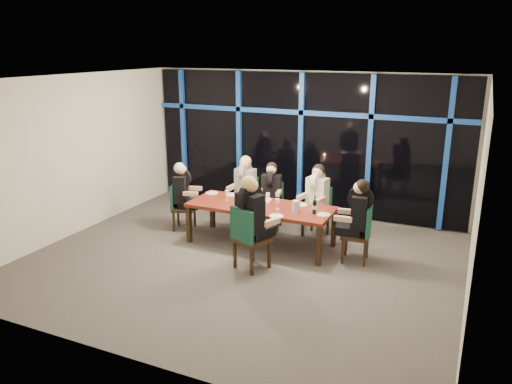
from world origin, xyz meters
TOP-DOWN VIEW (x-y plane):
  - room at (0.00, 0.00)m, footprint 7.04×7.00m
  - window_wall at (0.01, 2.93)m, footprint 6.86×0.43m
  - dining_table at (0.00, 0.80)m, footprint 2.60×1.00m
  - chair_far_left at (-0.75, 1.79)m, footprint 0.45×0.45m
  - chair_far_mid at (-0.18, 1.75)m, footprint 0.49×0.49m
  - chair_far_right at (0.78, 1.72)m, footprint 0.52×0.52m
  - chair_end_left at (-1.77, 0.89)m, footprint 0.54×0.54m
  - chair_end_right at (1.82, 0.81)m, footprint 0.49×0.49m
  - chair_near_mid at (0.25, -0.26)m, footprint 0.64×0.64m
  - diner_far_left at (-0.75, 1.71)m, footprint 0.47×0.59m
  - diner_far_mid at (-0.17, 1.68)m, footprint 0.50×0.60m
  - diner_far_right at (0.77, 1.65)m, footprint 0.52×0.63m
  - diner_end_left at (-1.70, 0.91)m, footprint 0.62×0.55m
  - diner_end_right at (1.74, 0.80)m, footprint 0.63×0.51m
  - diner_near_mid at (0.28, -0.18)m, footprint 0.65×0.73m
  - plate_far_left at (-0.76, 1.14)m, footprint 0.24×0.24m
  - plate_far_mid at (-0.05, 1.13)m, footprint 0.24×0.24m
  - plate_far_right at (0.66, 1.09)m, footprint 0.24×0.24m
  - plate_end_left at (-1.16, 1.09)m, footprint 0.24×0.24m
  - plate_end_right at (1.18, 0.74)m, footprint 0.24×0.24m
  - plate_near_mid at (0.49, 0.35)m, footprint 0.24×0.24m
  - wine_bottle at (1.02, 0.74)m, footprint 0.08×0.08m
  - water_pitcher at (0.71, 0.67)m, footprint 0.13×0.12m
  - tea_light at (-0.15, 0.67)m, footprint 0.05×0.05m
  - wine_glass_a at (-0.34, 0.78)m, footprint 0.07×0.07m
  - wine_glass_b at (0.06, 1.00)m, footprint 0.07×0.07m
  - wine_glass_c at (0.36, 0.72)m, footprint 0.07×0.07m
  - wine_glass_d at (-0.69, 0.81)m, footprint 0.07×0.07m
  - wine_glass_e at (0.93, 0.93)m, footprint 0.06×0.06m

SIDE VIEW (x-z plane):
  - chair_far_mid at x=-0.18m, z-range 0.05..0.96m
  - chair_end_left at x=-1.77m, z-range 0.05..0.97m
  - chair_far_right at x=0.78m, z-range 0.06..1.00m
  - chair_far_left at x=-0.75m, z-range 0.06..1.01m
  - chair_end_right at x=1.82m, z-range 0.06..1.03m
  - chair_near_mid at x=0.25m, z-range 0.06..1.13m
  - dining_table at x=0.00m, z-range 0.31..1.06m
  - plate_far_left at x=-0.76m, z-range 0.75..0.76m
  - plate_far_mid at x=-0.05m, z-range 0.75..0.76m
  - plate_far_right at x=0.66m, z-range 0.75..0.76m
  - plate_end_left at x=-1.16m, z-range 0.75..0.76m
  - plate_end_right at x=1.18m, z-range 0.75..0.76m
  - plate_near_mid at x=0.49m, z-range 0.75..0.76m
  - tea_light at x=-0.15m, z-range 0.75..0.78m
  - water_pitcher at x=0.71m, z-range 0.75..0.96m
  - diner_far_mid at x=-0.17m, z-range 0.42..1.31m
  - wine_glass_e at x=0.93m, z-range 0.79..0.95m
  - diner_end_left at x=-1.70m, z-range 0.43..1.32m
  - wine_bottle at x=1.02m, z-range 0.71..1.04m
  - wine_glass_a at x=-0.34m, z-range 0.79..0.96m
  - wine_glass_b at x=0.06m, z-range 0.79..0.98m
  - wine_glass_d at x=-0.69m, z-range 0.79..0.98m
  - wine_glass_c at x=0.36m, z-range 0.79..0.98m
  - diner_far_right at x=0.77m, z-range 0.44..1.36m
  - diner_far_left at x=-0.75m, z-range 0.45..1.37m
  - diner_end_right at x=1.74m, z-range 0.45..1.40m
  - diner_near_mid at x=0.28m, z-range 0.50..1.53m
  - window_wall at x=0.01m, z-range 0.08..3.02m
  - room at x=0.00m, z-range 0.51..3.53m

